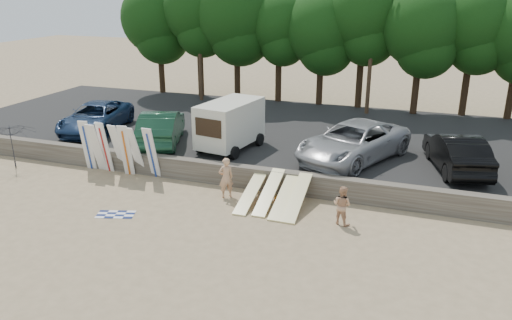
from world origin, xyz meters
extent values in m
plane|color=tan|center=(0.00, 0.00, 0.00)|extent=(120.00, 120.00, 0.00)
cube|color=#6B6356|center=(0.00, 3.00, 0.50)|extent=(44.00, 0.50, 1.00)
cube|color=#282828|center=(0.00, 10.50, 0.35)|extent=(44.00, 14.50, 0.70)
cylinder|color=#382616|center=(-14.13, 17.60, 2.61)|extent=(0.44, 0.44, 3.82)
sphere|color=#154313|center=(-14.13, 17.60, 6.35)|extent=(5.57, 5.57, 5.57)
cylinder|color=#382616|center=(-10.64, 17.36, 2.84)|extent=(0.44, 0.44, 4.29)
sphere|color=#154313|center=(-10.64, 17.36, 7.04)|extent=(5.17, 5.17, 5.17)
cylinder|color=#382616|center=(-7.78, 17.60, 2.78)|extent=(0.44, 0.44, 4.16)
sphere|color=#154313|center=(-7.78, 17.60, 6.85)|extent=(6.17, 6.17, 6.17)
cylinder|color=#382616|center=(-4.60, 17.60, 2.58)|extent=(0.44, 0.44, 3.75)
sphere|color=#154313|center=(-4.60, 17.60, 6.24)|extent=(4.53, 4.53, 4.53)
cylinder|color=#382616|center=(-1.57, 17.60, 2.48)|extent=(0.44, 0.44, 3.56)
sphere|color=#154313|center=(-1.57, 17.60, 5.95)|extent=(5.20, 5.20, 5.20)
cylinder|color=#382616|center=(1.18, 17.60, 2.81)|extent=(0.44, 0.44, 4.22)
sphere|color=#154313|center=(1.18, 17.60, 6.94)|extent=(5.14, 5.14, 5.14)
cylinder|color=#382616|center=(4.90, 17.04, 2.59)|extent=(0.44, 0.44, 3.77)
sphere|color=#154313|center=(4.90, 17.04, 6.27)|extent=(5.13, 5.13, 5.13)
cylinder|color=#382616|center=(7.91, 17.60, 2.68)|extent=(0.44, 0.44, 3.95)
sphere|color=#154313|center=(7.91, 17.60, 6.54)|extent=(4.86, 4.86, 4.86)
cylinder|color=#382616|center=(10.60, 17.60, 2.52)|extent=(0.44, 0.44, 3.64)
cylinder|color=#473321|center=(-10.00, 16.00, 5.20)|extent=(0.26, 0.26, 9.00)
cylinder|color=#473321|center=(2.00, 16.00, 5.20)|extent=(0.26, 0.26, 9.00)
cube|color=beige|center=(-3.59, 5.96, 2.11)|extent=(2.56, 4.16, 2.14)
cube|color=black|center=(-3.91, 4.02, 2.30)|extent=(1.44, 0.28, 0.87)
cylinder|color=black|center=(-4.80, 4.88, 1.02)|extent=(0.30, 0.66, 0.64)
cylinder|color=black|center=(-2.79, 4.54, 1.02)|extent=(0.30, 0.66, 0.64)
cylinder|color=black|center=(-4.38, 7.38, 1.02)|extent=(0.30, 0.66, 0.64)
cylinder|color=black|center=(-2.37, 7.04, 1.02)|extent=(0.30, 0.66, 0.64)
imported|color=#15284A|center=(-12.18, 6.50, 1.51)|extent=(3.80, 6.25, 1.62)
imported|color=#153B25|center=(-7.40, 5.63, 1.59)|extent=(3.69, 5.72, 1.78)
imported|color=#999A9E|center=(2.61, 6.35, 1.61)|extent=(5.46, 7.17, 1.81)
imported|color=black|center=(7.25, 6.50, 1.56)|extent=(3.09, 5.49, 1.71)
cube|color=white|center=(-9.75, 2.50, 1.29)|extent=(0.58, 0.59, 2.57)
cube|color=white|center=(-9.14, 2.40, 1.25)|extent=(0.52, 0.82, 2.51)
cube|color=white|center=(-8.75, 2.50, 1.28)|extent=(0.56, 0.58, 2.57)
cube|color=white|center=(-8.02, 2.59, 1.26)|extent=(0.60, 0.83, 2.52)
cube|color=white|center=(-7.49, 2.42, 1.28)|extent=(0.59, 0.64, 2.56)
cube|color=white|center=(-7.06, 2.56, 1.25)|extent=(0.63, 0.91, 2.50)
cube|color=white|center=(-6.17, 2.51, 1.27)|extent=(0.53, 0.67, 2.55)
cube|color=#FBEB9E|center=(-0.85, 1.50, 0.44)|extent=(0.56, 2.90, 0.89)
cube|color=#FBEB9E|center=(-0.07, 1.59, 0.54)|extent=(0.56, 2.85, 1.08)
cube|color=#FBEB9E|center=(0.64, 1.46, 0.49)|extent=(0.56, 2.88, 0.98)
cube|color=#FBEB9E|center=(1.19, 1.44, 0.54)|extent=(0.56, 2.84, 1.09)
imported|color=tan|center=(-2.03, 1.64, 0.90)|extent=(0.78, 0.75, 1.79)
imported|color=tan|center=(3.13, 0.75, 0.77)|extent=(0.91, 0.81, 1.55)
cube|color=#268E4F|center=(0.67, 1.87, 0.16)|extent=(0.43, 0.36, 0.32)
cube|color=orange|center=(0.26, 1.93, 0.11)|extent=(0.35, 0.31, 0.22)
plane|color=white|center=(-5.54, -1.47, 0.01)|extent=(1.88, 1.88, 0.00)
imported|color=black|center=(-13.50, 1.52, 1.11)|extent=(3.44, 3.43, 2.22)
camera|label=1|loc=(5.82, -16.69, 8.70)|focal=35.00mm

